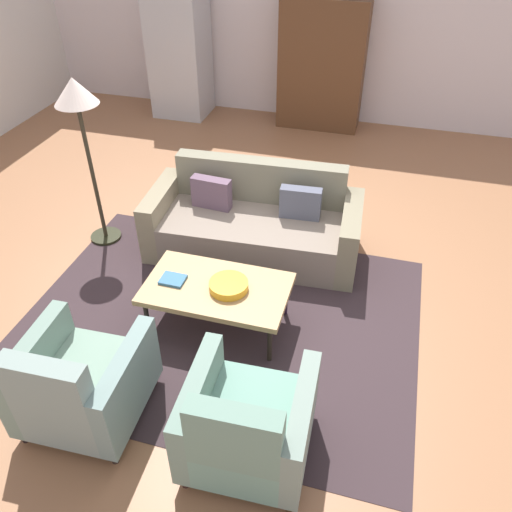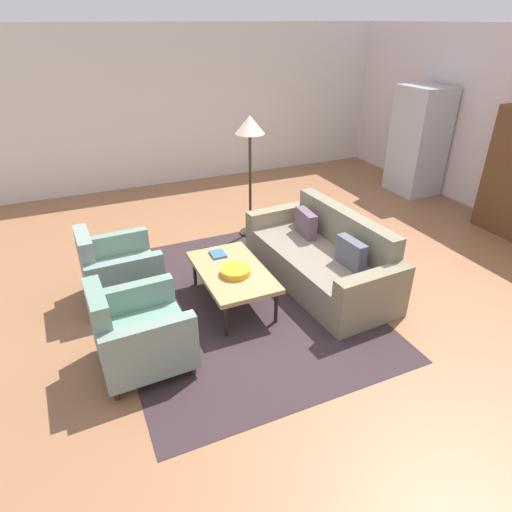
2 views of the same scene
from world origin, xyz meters
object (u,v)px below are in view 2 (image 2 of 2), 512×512
coffee_table (232,272)px  floor_lamp (250,136)px  fruit_bowl (236,271)px  armchair_right (135,335)px  book_stack (218,254)px  armchair_left (116,273)px  refrigerator (419,141)px  couch (324,259)px

coffee_table → floor_lamp: floor_lamp is taller
fruit_bowl → floor_lamp: floor_lamp is taller
armchair_right → book_stack: (-0.98, 1.14, 0.10)m
armchair_left → armchair_right: (1.20, 0.00, 0.00)m
refrigerator → floor_lamp: (0.49, -3.47, 0.52)m
couch → fruit_bowl: bearing=91.9°
book_stack → refrigerator: size_ratio=0.11×
armchair_left → refrigerator: (-1.48, 5.54, 0.58)m
armchair_right → fruit_bowl: (-0.50, 1.17, 0.12)m
book_stack → armchair_right: bearing=-49.2°
coffee_table → refrigerator: 4.87m
coffee_table → armchair_right: bearing=-62.7°
fruit_bowl → coffee_table: bearing=-180.0°
armchair_left → coffee_table: bearing=60.6°
armchair_left → fruit_bowl: size_ratio=2.72×
couch → book_stack: size_ratio=10.52×
couch → coffee_table: size_ratio=1.79×
armchair_left → floor_lamp: (-0.99, 2.07, 1.10)m
coffee_table → armchair_left: size_ratio=1.36×
armchair_left → floor_lamp: size_ratio=0.51×
armchair_left → refrigerator: bearing=102.8°
fruit_bowl → book_stack: bearing=-176.5°
armchair_right → armchair_left: bearing=177.6°
fruit_bowl → floor_lamp: 2.16m
couch → fruit_bowl: (0.11, -1.19, 0.17)m
fruit_bowl → book_stack: 0.48m
floor_lamp → armchair_right: bearing=-43.3°
armchair_right → floor_lamp: 3.21m
refrigerator → floor_lamp: bearing=-82.0°
refrigerator → floor_lamp: size_ratio=1.08×
couch → armchair_right: 2.43m
refrigerator → couch: bearing=-56.9°
coffee_table → armchair_right: (0.60, -1.17, -0.05)m
armchair_left → couch: bearing=73.6°
coffee_table → book_stack: 0.38m
couch → armchair_left: bearing=72.4°
coffee_table → fruit_bowl: bearing=0.0°
couch → floor_lamp: floor_lamp is taller
armchair_right → book_stack: 1.50m
couch → armchair_right: (0.61, -2.35, 0.06)m
coffee_table → refrigerator: refrigerator is taller
couch → coffee_table: (0.01, -1.19, 0.10)m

